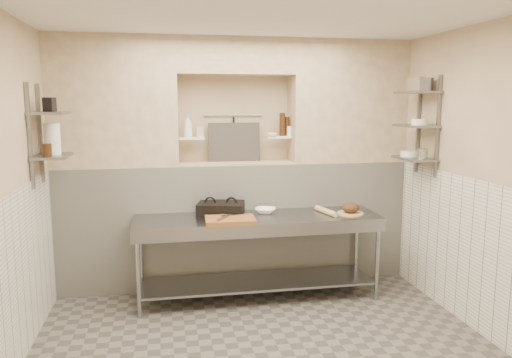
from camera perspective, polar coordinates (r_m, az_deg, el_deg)
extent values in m
cube|color=#605B55|center=(4.50, 1.26, -19.73)|extent=(4.00, 3.90, 0.10)
cube|color=silver|center=(4.03, 1.41, 19.51)|extent=(4.00, 3.90, 0.10)
cube|color=#CDB08F|center=(4.87, 25.62, -0.35)|extent=(0.10, 3.90, 2.80)
cube|color=#CDB08F|center=(5.97, -2.68, 2.04)|extent=(4.00, 0.10, 2.80)
cube|color=#CDB08F|center=(2.16, 12.66, -10.35)|extent=(4.00, 0.10, 2.80)
cube|color=silver|center=(5.85, -2.29, -5.07)|extent=(4.00, 0.40, 1.40)
cube|color=#CDB08F|center=(5.72, -2.33, 1.85)|extent=(1.30, 0.40, 0.02)
cube|color=#CDB08F|center=(5.64, -15.96, 8.45)|extent=(1.35, 0.40, 1.40)
cube|color=#CDB08F|center=(6.02, 10.35, 8.64)|extent=(1.35, 0.40, 1.40)
cube|color=#CDB08F|center=(5.70, -2.41, 13.81)|extent=(1.30, 0.40, 0.40)
cube|color=silver|center=(4.28, -26.36, -11.28)|extent=(0.02, 3.90, 1.40)
cube|color=silver|center=(4.99, 24.52, -8.33)|extent=(0.02, 3.90, 1.40)
cube|color=white|center=(5.64, -7.39, 4.65)|extent=(0.28, 0.16, 0.02)
cube|color=white|center=(5.79, 2.57, 4.81)|extent=(0.28, 0.16, 0.02)
cylinder|color=gray|center=(5.85, -2.61, 7.31)|extent=(0.70, 0.02, 0.02)
cylinder|color=black|center=(5.84, -2.57, 5.63)|extent=(0.02, 0.02, 0.30)
cube|color=#383330|center=(5.80, -2.49, 4.22)|extent=(0.60, 0.08, 0.45)
cube|color=slate|center=(5.26, -23.40, 4.79)|extent=(0.03, 0.03, 0.95)
cube|color=slate|center=(4.87, -24.42, 4.46)|extent=(0.03, 0.03, 0.95)
cube|color=slate|center=(5.05, -22.26, 2.44)|extent=(0.30, 0.50, 0.02)
cube|color=slate|center=(5.02, -22.52, 6.98)|extent=(0.30, 0.50, 0.03)
cube|color=slate|center=(5.84, 18.05, 5.90)|extent=(0.03, 0.03, 1.05)
cube|color=slate|center=(5.50, 20.05, 5.65)|extent=(0.03, 0.03, 1.05)
cube|color=slate|center=(5.63, 17.65, 2.25)|extent=(0.30, 0.50, 0.02)
cube|color=slate|center=(5.60, 17.82, 5.81)|extent=(0.30, 0.50, 0.02)
cube|color=slate|center=(5.60, 17.99, 9.38)|extent=(0.30, 0.50, 0.03)
cube|color=gray|center=(5.31, 0.20, -4.51)|extent=(2.60, 0.70, 0.04)
cube|color=gray|center=(5.51, 0.20, -11.61)|extent=(2.45, 0.60, 0.03)
cube|color=gray|center=(5.01, 0.92, -6.03)|extent=(2.60, 0.02, 0.12)
cylinder|color=gray|center=(5.07, -13.30, -10.69)|extent=(0.04, 0.04, 0.86)
cylinder|color=gray|center=(5.62, -13.05, -8.74)|extent=(0.04, 0.04, 0.86)
cylinder|color=gray|center=(5.53, 13.67, -9.06)|extent=(0.04, 0.04, 0.86)
cylinder|color=gray|center=(6.04, 11.39, -7.45)|extent=(0.04, 0.04, 0.86)
cube|color=black|center=(5.39, -4.03, -3.62)|extent=(0.56, 0.46, 0.09)
cube|color=black|center=(5.38, -4.04, -2.93)|extent=(0.56, 0.46, 0.04)
cube|color=brown|center=(5.05, -2.98, -4.71)|extent=(0.51, 0.37, 0.04)
cube|color=gray|center=(5.16, -2.52, -4.12)|extent=(0.28, 0.09, 0.01)
cylinder|color=gray|center=(5.01, -3.81, -4.44)|extent=(0.15, 0.21, 0.02)
imported|color=white|center=(5.45, 1.08, -3.63)|extent=(0.29, 0.29, 0.06)
cylinder|color=tan|center=(5.47, 7.99, -3.66)|extent=(0.14, 0.39, 0.06)
cylinder|color=tan|center=(5.50, 10.73, -3.88)|extent=(0.28, 0.28, 0.02)
ellipsoid|color=#4C2D19|center=(5.49, 10.75, -3.23)|extent=(0.19, 0.19, 0.11)
imported|color=white|center=(5.62, -7.80, 6.05)|extent=(0.11, 0.11, 0.25)
cube|color=#CDB08F|center=(5.67, -6.45, 5.39)|extent=(0.08, 0.08, 0.11)
imported|color=white|center=(5.72, 1.83, 5.08)|extent=(0.13, 0.13, 0.04)
cylinder|color=black|center=(5.82, 3.55, 6.03)|extent=(0.06, 0.06, 0.22)
cylinder|color=black|center=(5.78, 3.03, 6.25)|extent=(0.07, 0.07, 0.27)
cylinder|color=white|center=(5.82, 3.82, 5.50)|extent=(0.07, 0.07, 0.11)
cylinder|color=white|center=(5.08, -22.26, 4.28)|extent=(0.15, 0.15, 0.29)
cylinder|color=black|center=(4.85, -22.77, 3.05)|extent=(0.08, 0.08, 0.12)
cube|color=black|center=(5.04, -22.53, 7.87)|extent=(0.11, 0.11, 0.13)
cylinder|color=white|center=(5.72, 17.13, 2.79)|extent=(0.19, 0.19, 0.06)
cylinder|color=gray|center=(5.49, 18.44, 2.77)|extent=(0.11, 0.11, 0.11)
cylinder|color=white|center=(5.54, 18.19, 6.21)|extent=(0.17, 0.17, 0.06)
cube|color=gray|center=(5.57, 18.22, 10.21)|extent=(0.21, 0.24, 0.14)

